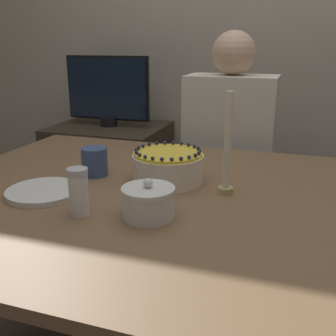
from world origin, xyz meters
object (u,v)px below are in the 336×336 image
Objects in this scene: sugar_bowl at (148,202)px; tv_monitor at (107,90)px; sugar_shaker at (79,192)px; cake at (168,167)px; candle at (227,153)px; person_man_blue_shirt at (227,182)px.

sugar_bowl is 1.46m from tv_monitor.
cake is at bearing 66.85° from sugar_shaker.
sugar_shaker reaches higher than sugar_bowl.
tv_monitor is at bearing 131.10° from candle.
sugar_shaker is at bearing -167.07° from sugar_bowl.
sugar_shaker is 1.03m from person_man_blue_shirt.
person_man_blue_shirt is at bearing 77.44° from sugar_shaker.
person_man_blue_shirt reaches higher than cake.
sugar_bowl is 1.09× the size of sugar_shaker.
tv_monitor reaches higher than cake.
person_man_blue_shirt is (-0.11, 0.70, -0.34)m from candle.
cake is 1.21m from tv_monitor.
person_man_blue_shirt is at bearing 98.95° from candle.
candle is (0.33, 0.27, 0.06)m from sugar_shaker.
sugar_bowl is 0.29m from candle.
sugar_shaker is 0.42× the size of candle.
cake is 0.43× the size of tv_monitor.
tv_monitor is (-0.78, 0.32, 0.37)m from person_man_blue_shirt.
cake is 0.71m from person_man_blue_shirt.
cake is 1.67× the size of sugar_bowl.
tv_monitor reaches higher than candle.
person_man_blue_shirt reaches higher than sugar_bowl.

